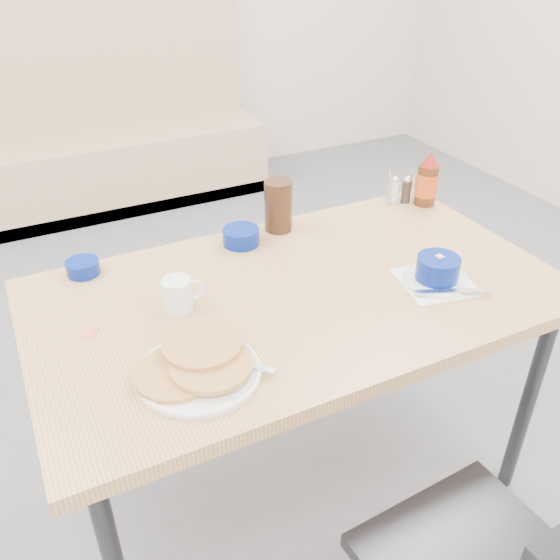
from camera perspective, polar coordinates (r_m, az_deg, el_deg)
name	(u,v)px	position (r m, az deg, el deg)	size (l,w,h in m)	color
ground	(333,539)	(1.97, 5.16, -23.60)	(6.00, 6.00, 0.00)	slate
booth_bench	(108,147)	(3.96, -16.21, 12.21)	(1.90, 0.56, 1.22)	tan
dining_table	(299,309)	(1.62, 1.80, -2.78)	(1.40, 0.80, 0.76)	tan
pancake_plate	(198,366)	(1.31, -7.90, -8.22)	(0.29, 0.27, 0.05)	white
coffee_mug	(179,294)	(1.51, -9.70, -1.32)	(0.11, 0.08, 0.08)	white
grits_setting	(437,272)	(1.65, 14.91, 0.73)	(0.22, 0.23, 0.08)	white
creamer_bowl	(83,268)	(1.73, -18.45, 1.15)	(0.09, 0.09, 0.04)	navy
butter_bowl	(241,237)	(1.79, -3.77, 4.19)	(0.11, 0.11, 0.05)	navy
amber_tumbler	(278,206)	(1.85, -0.16, 7.16)	(0.09, 0.09, 0.16)	#331D10
condiment_caddy	(400,191)	(2.10, 11.49, 8.37)	(0.11, 0.09, 0.11)	silver
syrup_bottle	(427,182)	(2.08, 13.96, 9.15)	(0.07, 0.07, 0.19)	#47230F
sugar_wrapper	(90,332)	(1.50, -17.83, -4.80)	(0.04, 0.03, 0.00)	#FF5754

